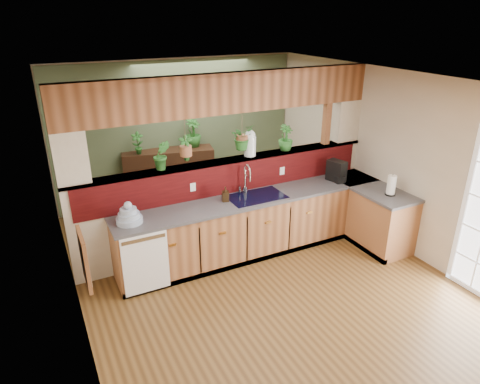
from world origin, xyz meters
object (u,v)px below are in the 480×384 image
dish_stack (129,216)px  glass_jar (250,143)px  coffee_maker (337,172)px  shelving_console (170,178)px  soap_dispenser (225,194)px  faucet (246,178)px  paper_towel (391,186)px

dish_stack → glass_jar: glass_jar is taller
dish_stack → glass_jar: bearing=11.2°
dish_stack → coffee_maker: size_ratio=1.02×
shelving_console → glass_jar: bearing=-58.7°
soap_dispenser → shelving_console: (-0.11, 2.22, -0.51)m
coffee_maker → glass_jar: size_ratio=0.84×
soap_dispenser → coffee_maker: 1.87m
shelving_console → coffee_maker: bearing=-37.1°
faucet → paper_towel: size_ratio=1.43×
faucet → soap_dispenser: faucet is taller
glass_jar → shelving_console: (-0.66, 1.90, -1.08)m
faucet → dish_stack: 1.74m
dish_stack → shelving_console: (1.24, 2.28, -0.49)m
glass_jar → coffee_maker: bearing=-16.8°
faucet → shelving_console: (-0.49, 2.12, -0.64)m
shelving_console → soap_dispenser: bearing=-74.9°
soap_dispenser → glass_jar: (0.55, 0.32, 0.58)m
dish_stack → shelving_console: 2.64m
dish_stack → shelving_console: bearing=61.5°
glass_jar → dish_stack: bearing=-168.8°
faucet → shelving_console: size_ratio=0.28×
dish_stack → soap_dispenser: size_ratio=1.57×
paper_towel → soap_dispenser: bearing=158.5°
dish_stack → paper_towel: paper_towel is taller
coffee_maker → soap_dispenser: bearing=163.8°
faucet → soap_dispenser: 0.41m
dish_stack → coffee_maker: (3.22, -0.02, 0.06)m
paper_towel → dish_stack: bearing=167.2°
faucet → paper_towel: bearing=-27.9°
paper_towel → shelving_console: (-2.33, 3.09, -0.54)m
soap_dispenser → paper_towel: bearing=-21.5°
glass_jar → faucet: bearing=-128.4°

